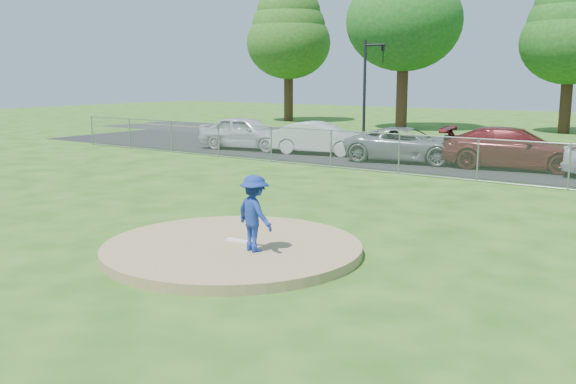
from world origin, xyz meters
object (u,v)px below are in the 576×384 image
object	(u,v)px
tree_center	(571,30)
parked_car_white	(320,138)
parked_car_darkred	(514,148)
pitcher	(255,213)
parked_car_silver	(247,133)
tree_left	(405,6)
traffic_cone	(359,150)
traffic_signal_left	(368,81)
parked_car_gray	(407,145)
tree_far_left	(289,32)

from	to	relation	value
tree_center	parked_car_white	xyz separation A→B (m)	(-6.74, -18.54, -5.71)
parked_car_darkred	pitcher	bearing A→B (deg)	168.81
parked_car_silver	parked_car_white	distance (m)	4.11
tree_left	traffic_cone	bearing A→B (deg)	-70.64
traffic_signal_left	parked_car_darkred	xyz separation A→B (m)	(9.88, -6.17, -2.54)
parked_car_white	parked_car_gray	size ratio (longest dim) A/B	0.87
traffic_cone	parked_car_silver	bearing A→B (deg)	-179.72
tree_center	pitcher	size ratio (longest dim) A/B	6.41
tree_far_left	tree_center	world-z (taller)	tree_far_left
traffic_cone	parked_car_white	bearing A→B (deg)	170.87
parked_car_white	parked_car_gray	distance (m)	4.51
parked_car_gray	tree_left	bearing A→B (deg)	15.21
tree_center	traffic_signal_left	bearing A→B (deg)	-122.90
tree_center	parked_car_gray	xyz separation A→B (m)	(-2.23, -18.63, -5.73)
traffic_cone	parked_car_darkred	bearing A→B (deg)	6.55
parked_car_silver	parked_car_white	world-z (taller)	parked_car_silver
traffic_signal_left	traffic_cone	distance (m)	8.24
traffic_cone	parked_car_gray	xyz separation A→B (m)	(2.17, 0.28, 0.35)
parked_car_gray	pitcher	bearing A→B (deg)	-176.92
tree_center	parked_car_silver	size ratio (longest dim) A/B	2.02
pitcher	traffic_cone	world-z (taller)	pitcher
tree_center	parked_car_gray	distance (m)	19.62
tree_far_left	traffic_signal_left	size ratio (longest dim) A/B	1.92
tree_far_left	pitcher	world-z (taller)	tree_far_left
pitcher	parked_car_silver	world-z (taller)	pitcher
tree_center	traffic_signal_left	world-z (taller)	tree_center
tree_far_left	parked_car_white	size ratio (longest dim) A/B	2.36
tree_left	traffic_signal_left	size ratio (longest dim) A/B	2.24
parked_car_silver	parked_car_white	size ratio (longest dim) A/B	1.07
traffic_signal_left	traffic_cone	size ratio (longest dim) A/B	7.31
parked_car_silver	parked_car_darkred	xyz separation A→B (m)	(12.95, 0.78, -0.01)
parked_car_white	tree_far_left	bearing A→B (deg)	26.77
pitcher	traffic_signal_left	bearing A→B (deg)	-50.34
parked_car_silver	parked_car_darkred	distance (m)	12.97
parked_car_white	tree_center	bearing A→B (deg)	-32.32
parked_car_gray	parked_car_white	bearing A→B (deg)	77.64
pitcher	parked_car_white	size ratio (longest dim) A/B	0.34
pitcher	tree_far_left	bearing A→B (deg)	-39.10
traffic_signal_left	parked_car_white	bearing A→B (deg)	-81.11
tree_center	tree_far_left	bearing A→B (deg)	-177.27
tree_left	traffic_cone	size ratio (longest dim) A/B	16.36
tree_center	parked_car_darkred	size ratio (longest dim) A/B	1.75
tree_far_left	tree_center	distance (m)	21.03
parked_car_darkred	tree_left	bearing A→B (deg)	28.86
parked_car_gray	parked_car_silver	bearing A→B (deg)	80.89
tree_far_left	traffic_cone	bearing A→B (deg)	-47.19
tree_center	parked_car_white	distance (m)	20.54
parked_car_white	parked_car_gray	world-z (taller)	parked_car_white
traffic_signal_left	parked_car_gray	bearing A→B (deg)	-50.18
tree_far_left	parked_car_gray	world-z (taller)	tree_far_left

